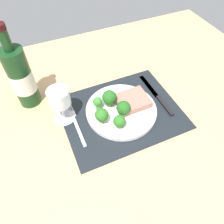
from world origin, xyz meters
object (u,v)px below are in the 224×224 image
object	(u,v)px
plate	(121,110)
fork	(76,123)
wine_bottle	(21,78)
wine_glass	(60,99)
knife	(158,97)
steak	(132,101)

from	to	relation	value
plate	fork	world-z (taller)	plate
wine_bottle	wine_glass	bearing A→B (deg)	-54.15
plate	knife	bearing A→B (deg)	1.94
plate	wine_bottle	distance (cm)	35.39
steak	knife	world-z (taller)	steak
fork	wine_glass	distance (cm)	10.20
knife	wine_bottle	distance (cm)	48.80
fork	wine_bottle	xyz separation A→B (cm)	(-11.98, 17.09, 10.81)
steak	wine_bottle	bearing A→B (deg)	152.14
steak	wine_glass	world-z (taller)	wine_glass
knife	plate	bearing A→B (deg)	-179.74
knife	wine_bottle	xyz separation A→B (cm)	(-44.07, 17.98, 10.76)
plate	fork	size ratio (longest dim) A/B	1.29
fork	wine_bottle	world-z (taller)	wine_bottle
fork	knife	bearing A→B (deg)	-3.67
wine_glass	knife	bearing A→B (deg)	-8.49
steak	fork	world-z (taller)	steak
plate	wine_glass	xyz separation A→B (cm)	(-19.13, 5.73, 8.28)
fork	wine_glass	bearing A→B (deg)	120.42
plate	knife	size ratio (longest dim) A/B	1.08
knife	wine_bottle	size ratio (longest dim) A/B	0.76
steak	fork	distance (cm)	21.32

